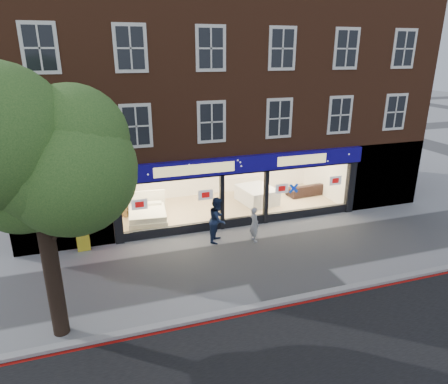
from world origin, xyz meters
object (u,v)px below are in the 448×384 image
mattress_stack (257,195)px  a_board (84,242)px  sofa (306,189)px  pedestrian_grey (254,224)px  display_bed (148,215)px  pedestrian_blue (218,220)px

mattress_stack → a_board: (-8.50, -2.68, -0.11)m
sofa → pedestrian_grey: pedestrian_grey is taller
display_bed → a_board: (-2.78, -1.93, -0.05)m
mattress_stack → display_bed: bearing=-172.5°
mattress_stack → pedestrian_blue: bearing=-132.8°
sofa → a_board: (-11.50, -2.89, -0.03)m
display_bed → pedestrian_grey: bearing=-32.6°
pedestrian_grey → display_bed: bearing=44.6°
pedestrian_grey → pedestrian_blue: bearing=65.0°
display_bed → pedestrian_grey: pedestrian_grey is taller
a_board → pedestrian_blue: bearing=-10.9°
a_board → pedestrian_grey: (6.75, -1.23, 0.36)m
display_bed → a_board: size_ratio=2.94×
a_board → pedestrian_blue: (5.31, -0.76, 0.57)m
pedestrian_blue → pedestrian_grey: bearing=-76.4°
mattress_stack → pedestrian_grey: bearing=-114.1°
a_board → sofa: bearing=11.3°
display_bed → pedestrian_blue: bearing=-40.8°
a_board → pedestrian_grey: pedestrian_grey is taller
pedestrian_grey → mattress_stack: bearing=-31.1°
pedestrian_grey → a_board: bearing=72.7°
sofa → pedestrian_grey: 6.30m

